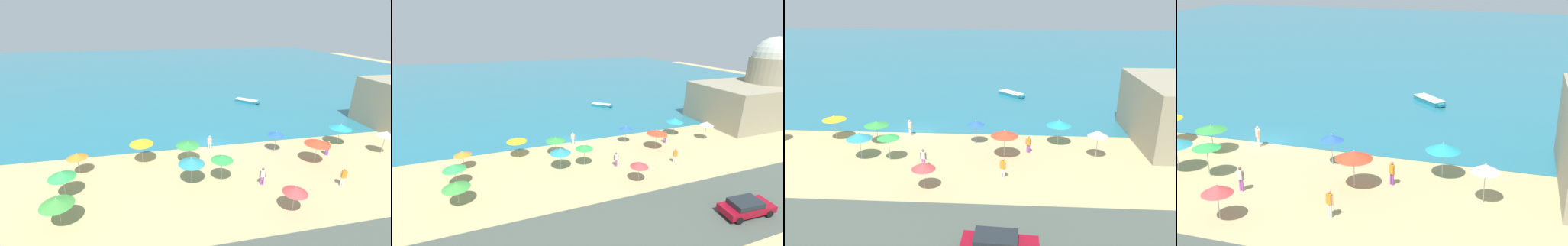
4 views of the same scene
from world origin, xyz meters
TOP-DOWN VIEW (x-y plane):
  - ground_plane at (0.00, 0.00)m, footprint 160.00×160.00m
  - sea at (0.00, 55.00)m, footprint 150.00×110.00m
  - coastal_road at (0.00, -18.00)m, footprint 80.00×8.00m
  - beach_umbrella_0 at (14.88, -2.31)m, footprint 2.43×2.43m
  - beach_umbrella_1 at (9.57, -5.65)m, footprint 2.49×2.49m
  - beach_umbrella_2 at (17.95, -5.32)m, footprint 1.80×1.80m
  - beach_umbrella_3 at (-13.58, -3.17)m, footprint 1.87×1.87m
  - beach_umbrella_4 at (6.77, -2.49)m, footprint 1.73×1.73m
  - beach_umbrella_5 at (-3.10, -2.93)m, footprint 2.42×2.42m
  - beach_umbrella_6 at (-7.66, -2.20)m, footprint 2.35×2.35m
  - beach_umbrella_7 at (-14.03, -6.49)m, footprint 2.19×2.19m
  - beach_umbrella_8 at (-13.49, -9.95)m, footprint 2.33×2.33m
  - beach_umbrella_9 at (-0.71, -6.91)m, footprint 1.98×1.98m
  - beach_umbrella_10 at (3.44, -11.93)m, footprint 1.85×1.85m
  - beach_umbrella_11 at (-3.41, -6.72)m, footprint 2.33×2.33m
  - bather_0 at (-0.28, -0.87)m, footprint 0.51×0.37m
  - bather_1 at (11.84, -4.49)m, footprint 0.51×0.37m
  - bather_2 at (9.47, -9.78)m, footprint 0.54×0.33m
  - bather_3 at (2.64, -8.25)m, footprint 0.56×0.28m
  - parked_car_0 at (9.27, -19.45)m, footprint 4.58×2.17m
  - skiff_nearshore at (10.63, 15.46)m, footprint 3.81×3.69m
  - harbor_fortress at (32.14, -0.74)m, footprint 15.86×11.96m

SIDE VIEW (x-z plane):
  - ground_plane at x=0.00m, z-range 0.00..0.00m
  - sea at x=0.00m, z-range 0.00..0.05m
  - coastal_road at x=0.00m, z-range 0.00..0.06m
  - skiff_nearshore at x=10.63m, z-range 0.05..0.59m
  - parked_car_0 at x=9.27m, z-range 0.11..1.47m
  - bather_1 at x=11.84m, z-range 0.10..1.79m
  - bather_3 at x=2.64m, z-range 0.11..1.82m
  - bather_0 at x=-0.28m, z-range 0.11..1.86m
  - bather_2 at x=9.47m, z-range 0.11..1.90m
  - beach_umbrella_3 at x=-13.58m, z-range 0.81..3.00m
  - beach_umbrella_8 at x=-13.49m, z-range 0.80..3.03m
  - beach_umbrella_10 at x=3.44m, z-range 0.81..3.11m
  - beach_umbrella_5 at x=-3.10m, z-range 0.88..3.15m
  - beach_umbrella_7 at x=-14.03m, z-range 0.84..3.20m
  - beach_umbrella_4 at x=6.77m, z-range 0.92..3.33m
  - beach_umbrella_11 at x=-3.41m, z-range 0.93..3.47m
  - beach_umbrella_0 at x=14.88m, z-range 0.96..3.54m
  - beach_umbrella_9 at x=-0.71m, z-range 1.02..3.55m
  - beach_umbrella_6 at x=-7.66m, z-range 1.01..3.57m
  - beach_umbrella_1 at x=9.57m, z-range 1.00..3.68m
  - beach_umbrella_2 at x=17.95m, z-range 1.02..3.70m
  - harbor_fortress at x=32.14m, z-range -2.09..11.72m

